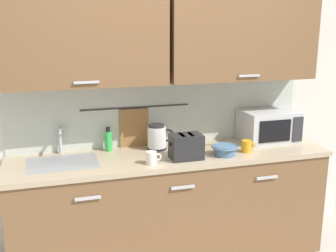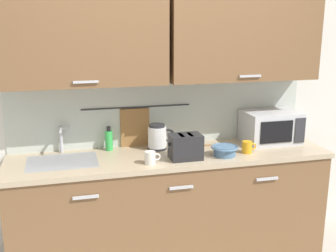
{
  "view_description": "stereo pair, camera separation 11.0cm",
  "coord_description": "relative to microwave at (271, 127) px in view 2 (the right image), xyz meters",
  "views": [
    {
      "loc": [
        -0.91,
        -2.72,
        1.93
      ],
      "look_at": [
        -0.01,
        0.33,
        1.12
      ],
      "focal_mm": 44.88,
      "sensor_mm": 36.0,
      "label": 1
    },
    {
      "loc": [
        -0.8,
        -2.75,
        1.93
      ],
      "look_at": [
        -0.01,
        0.33,
        1.12
      ],
      "focal_mm": 44.88,
      "sensor_mm": 36.0,
      "label": 2
    }
  ],
  "objects": [
    {
      "name": "counter_unit",
      "position": [
        -0.93,
        -0.11,
        -0.58
      ],
      "size": [
        2.53,
        0.64,
        0.9
      ],
      "color": "brown",
      "rests_on": "ground"
    },
    {
      "name": "back_wall_assembly",
      "position": [
        -0.92,
        0.12,
        0.49
      ],
      "size": [
        3.7,
        0.41,
        2.5
      ],
      "color": "silver",
      "rests_on": "ground"
    },
    {
      "name": "sink_faucet",
      "position": [
        -1.75,
        0.12,
        0.01
      ],
      "size": [
        0.09,
        0.17,
        0.22
      ],
      "color": "#B2B5BA",
      "rests_on": "counter_unit"
    },
    {
      "name": "microwave",
      "position": [
        0.0,
        0.0,
        0.0
      ],
      "size": [
        0.46,
        0.35,
        0.27
      ],
      "color": "silver",
      "rests_on": "counter_unit"
    },
    {
      "name": "electric_kettle",
      "position": [
        -0.99,
        0.04,
        -0.03
      ],
      "size": [
        0.23,
        0.16,
        0.21
      ],
      "color": "black",
      "rests_on": "counter_unit"
    },
    {
      "name": "dish_soap_bottle",
      "position": [
        -1.38,
        0.11,
        -0.05
      ],
      "size": [
        0.06,
        0.06,
        0.2
      ],
      "color": "green",
      "rests_on": "counter_unit"
    },
    {
      "name": "mug_near_sink",
      "position": [
        -1.12,
        -0.3,
        -0.09
      ],
      "size": [
        0.12,
        0.08,
        0.09
      ],
      "color": "silver",
      "rests_on": "counter_unit"
    },
    {
      "name": "mixing_bowl",
      "position": [
        -0.52,
        -0.26,
        -0.09
      ],
      "size": [
        0.21,
        0.21,
        0.08
      ],
      "color": "#4C7093",
      "rests_on": "counter_unit"
    },
    {
      "name": "toaster",
      "position": [
        -0.84,
        -0.25,
        -0.04
      ],
      "size": [
        0.26,
        0.17,
        0.19
      ],
      "color": "#232326",
      "rests_on": "counter_unit"
    },
    {
      "name": "mug_by_kettle",
      "position": [
        -0.32,
        -0.23,
        -0.09
      ],
      "size": [
        0.12,
        0.08,
        0.09
      ],
      "color": "orange",
      "rests_on": "counter_unit"
    },
    {
      "name": "wooden_spoon",
      "position": [
        -0.55,
        0.02,
        -0.13
      ],
      "size": [
        0.28,
        0.05,
        0.01
      ],
      "color": "#9E7042",
      "rests_on": "counter_unit"
    }
  ]
}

